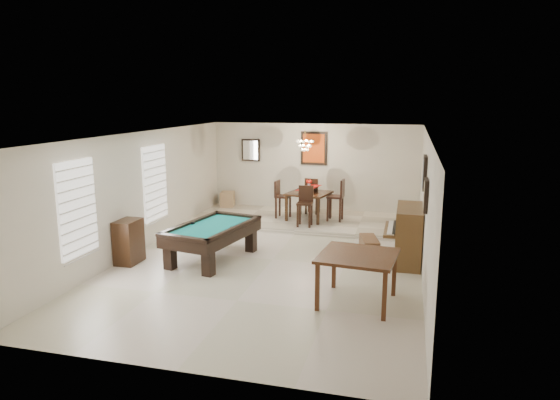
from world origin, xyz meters
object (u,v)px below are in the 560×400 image
at_px(square_table, 357,279).
at_px(flower_vase, 309,184).
at_px(corner_bench, 227,199).
at_px(chandelier, 305,141).
at_px(dining_chair_west, 283,199).
at_px(dining_table, 309,204).
at_px(apothecary_chest, 129,242).
at_px(dining_chair_north, 313,196).
at_px(piano_bench, 369,248).
at_px(pool_table, 213,243).
at_px(dining_chair_east, 335,200).
at_px(upright_piano, 402,235).
at_px(dining_chair_south, 305,207).

relative_size(square_table, flower_vase, 5.31).
relative_size(corner_bench, chandelier, 0.80).
distance_m(square_table, dining_chair_west, 5.60).
distance_m(dining_table, corner_bench, 2.87).
xyz_separation_m(dining_chair_west, chandelier, (0.58, 0.02, 1.57)).
distance_m(apothecary_chest, corner_bench, 5.13).
distance_m(flower_vase, dining_chair_west, 0.84).
bearing_deg(dining_chair_north, square_table, 112.19).
distance_m(piano_bench, corner_bench, 5.78).
relative_size(pool_table, dining_chair_west, 2.12).
bearing_deg(flower_vase, apothecary_chest, -125.12).
bearing_deg(corner_bench, dining_chair_east, -15.71).
distance_m(pool_table, corner_bench, 4.70).
height_order(apothecary_chest, dining_chair_east, dining_chair_east).
relative_size(square_table, dining_chair_east, 1.09).
bearing_deg(dining_chair_north, upright_piano, 130.77).
xyz_separation_m(pool_table, dining_table, (1.33, 3.51, 0.19)).
distance_m(square_table, upright_piano, 2.44).
xyz_separation_m(square_table, dining_chair_east, (-1.11, 5.05, 0.26)).
relative_size(pool_table, dining_chair_north, 2.11).
xyz_separation_m(dining_table, corner_bench, (-2.68, 0.99, -0.21)).
relative_size(dining_chair_east, corner_bench, 2.29).
height_order(dining_chair_north, corner_bench, dining_chair_north).
xyz_separation_m(apothecary_chest, dining_chair_east, (3.61, 4.17, 0.22)).
height_order(flower_vase, dining_chair_west, flower_vase).
distance_m(square_table, flower_vase, 5.37).
height_order(square_table, upright_piano, upright_piano).
xyz_separation_m(flower_vase, dining_chair_north, (-0.03, 0.72, -0.46)).
relative_size(dining_chair_north, dining_chair_west, 1.00).
bearing_deg(pool_table, chandelier, 81.64).
distance_m(dining_table, dining_chair_north, 0.73).
height_order(dining_chair_north, dining_chair_east, dining_chair_east).
bearing_deg(corner_bench, chandelier, -20.99).
height_order(pool_table, square_table, square_table).
xyz_separation_m(flower_vase, chandelier, (-0.12, 0.01, 1.11)).
distance_m(dining_chair_east, chandelier, 1.74).
bearing_deg(apothecary_chest, dining_chair_east, 49.14).
relative_size(piano_bench, dining_chair_north, 0.80).
xyz_separation_m(dining_table, dining_chair_south, (0.05, -0.75, 0.08)).
height_order(square_table, dining_chair_west, dining_chair_west).
bearing_deg(dining_chair_east, chandelier, -85.06).
bearing_deg(flower_vase, dining_table, 0.00).
distance_m(pool_table, dining_table, 3.75).
relative_size(upright_piano, chandelier, 2.32).
distance_m(dining_chair_north, dining_chair_east, 1.00).
distance_m(dining_chair_west, dining_chair_east, 1.41).
bearing_deg(piano_bench, flower_vase, 124.61).
height_order(upright_piano, dining_chair_west, upright_piano).
bearing_deg(dining_table, corner_bench, 159.66).
bearing_deg(square_table, flower_vase, 109.89).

